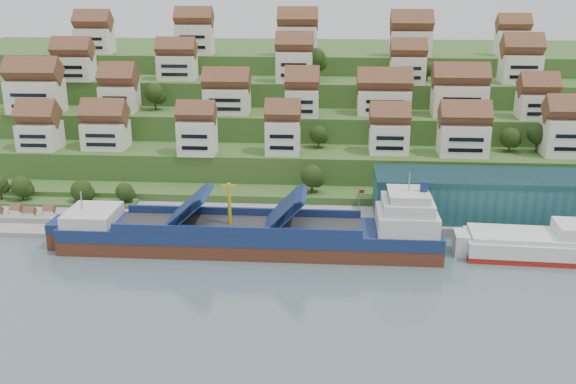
{
  "coord_description": "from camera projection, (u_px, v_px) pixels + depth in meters",
  "views": [
    {
      "loc": [
        11.64,
        -125.46,
        54.09
      ],
      "look_at": [
        1.95,
        14.0,
        8.0
      ],
      "focal_mm": 40.0,
      "sensor_mm": 36.0,
      "label": 1
    }
  ],
  "objects": [
    {
      "name": "beach_huts",
      "position": [
        23.0,
        214.0,
        150.04
      ],
      "size": [
        14.4,
        3.7,
        2.2
      ],
      "color": "white",
      "rests_on": "pebble_beach"
    },
    {
      "name": "warehouse",
      "position": [
        506.0,
        196.0,
        146.99
      ],
      "size": [
        60.0,
        15.0,
        10.0
      ],
      "primitive_type": "cube",
      "color": "#1F5155",
      "rests_on": "quay"
    },
    {
      "name": "hillside_village",
      "position": [
        294.0,
        88.0,
        186.32
      ],
      "size": [
        159.02,
        64.0,
        29.65
      ],
      "color": "silver",
      "rests_on": "ground"
    },
    {
      "name": "pebble_beach",
      "position": [
        35.0,
        219.0,
        151.6
      ],
      "size": [
        45.0,
        20.0,
        1.0
      ],
      "primitive_type": "cube",
      "color": "gray",
      "rests_on": "ground"
    },
    {
      "name": "ground",
      "position": [
        274.0,
        248.0,
        136.56
      ],
      "size": [
        300.0,
        300.0,
        0.0
      ],
      "primitive_type": "plane",
      "color": "slate",
      "rests_on": "ground"
    },
    {
      "name": "cargo_ship",
      "position": [
        260.0,
        236.0,
        134.34
      ],
      "size": [
        79.15,
        12.49,
        17.56
      ],
      "rotation": [
        0.0,
        0.0,
        -0.0
      ],
      "color": "#532919",
      "rests_on": "ground"
    },
    {
      "name": "hillside_trees",
      "position": [
        277.0,
        117.0,
        176.62
      ],
      "size": [
        139.75,
        62.27,
        31.88
      ],
      "color": "#223913",
      "rests_on": "ground"
    },
    {
      "name": "hillside",
      "position": [
        300.0,
        108.0,
        231.34
      ],
      "size": [
        260.0,
        128.0,
        31.0
      ],
      "color": "#2D4C1E",
      "rests_on": "ground"
    },
    {
      "name": "quay",
      "position": [
        366.0,
        220.0,
        149.12
      ],
      "size": [
        180.0,
        14.0,
        2.2
      ],
      "primitive_type": "cube",
      "color": "gray",
      "rests_on": "ground"
    },
    {
      "name": "flagpole",
      "position": [
        359.0,
        204.0,
        142.69
      ],
      "size": [
        1.28,
        0.16,
        8.0
      ],
      "color": "gray",
      "rests_on": "quay"
    },
    {
      "name": "second_ship",
      "position": [
        540.0,
        246.0,
        131.41
      ],
      "size": [
        28.97,
        12.04,
        8.25
      ],
      "rotation": [
        0.0,
        0.0,
        -0.05
      ],
      "color": "maroon",
      "rests_on": "ground"
    }
  ]
}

